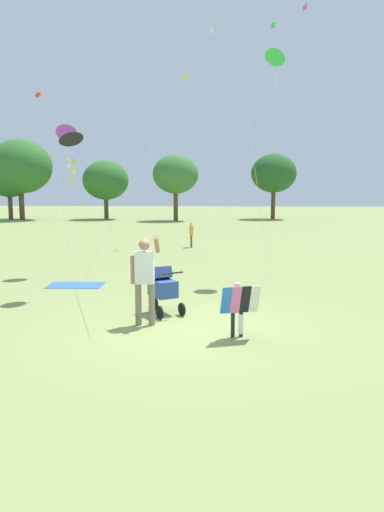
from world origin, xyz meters
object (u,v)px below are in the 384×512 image
Objects in this scene: stroller at (162,286)px; kite_orange_delta at (67,134)px; person_adult_flyer at (145,274)px; kite_green_novelty at (275,60)px; kite_adult_black at (72,141)px; picnic_blanket at (76,285)px; person_red_shirt at (191,232)px; child_with_butterfly_kite at (238,304)px.

kite_orange_delta is (-3.47, 4.79, 3.71)m from stroller.
kite_green_novelty is (2.97, 5.05, 5.20)m from person_adult_flyer.
kite_adult_black is at bearing -70.66° from kite_orange_delta.
kite_adult_black is 2.70× the size of picnic_blanket.
person_red_shirt is (3.44, 6.86, -3.64)m from kite_orange_delta.
child_with_butterfly_kite is 0.16× the size of kite_green_novelty.
picnic_blanket is (-2.74, -8.79, -0.67)m from person_red_shirt.
person_adult_flyer is 4.67m from picnic_blanket.
kite_green_novelty reaches higher than stroller.
kite_green_novelty is 8.40m from picnic_blanket.
person_red_shirt is at bearing 72.68° from picnic_blanket.
kite_adult_black reaches higher than stroller.
kite_adult_black is 3.51× the size of person_red_shirt.
stroller is at bearing -89.87° from person_red_shirt.
person_red_shirt reaches higher than picnic_blanket.
stroller is 11.64m from person_red_shirt.
kite_adult_black is at bearing 139.57° from child_with_butterfly_kite.
picnic_blanket is (-2.53, 3.79, -1.03)m from person_adult_flyer.
person_adult_flyer is at bearing -60.53° from kite_orange_delta.
stroller is at bearing -123.64° from kite_green_novelty.
child_with_butterfly_kite is at bearing -46.19° from picnic_blanket.
kite_orange_delta is (-5.03, 6.44, 3.69)m from child_with_butterfly_kite.
person_adult_flyer is 1.19× the size of picnic_blanket.
kite_orange_delta is at bearing 119.47° from person_adult_flyer.
child_with_butterfly_kite reaches higher than picnic_blanket.
person_adult_flyer is 1.05m from stroller.
kite_orange_delta reaches higher than person_adult_flyer.
person_adult_flyer is 0.27× the size of kite_green_novelty.
stroller is (0.24, 0.93, -0.43)m from person_adult_flyer.
person_red_shirt reaches higher than stroller.
child_with_butterfly_kite is 0.68× the size of picnic_blanket.
stroller is 0.71× the size of picnic_blanket.
person_adult_flyer is at bearing -56.28° from picnic_blanket.
person_red_shirt is 9.23m from picnic_blanket.
kite_green_novelty reaches higher than kite_orange_delta.
kite_green_novelty reaches higher than kite_adult_black.
person_red_shirt is at bearing 63.33° from kite_orange_delta.
kite_adult_black is at bearing 144.39° from stroller.
child_with_butterfly_kite is 6.28m from picnic_blanket.
stroller is 0.23× the size of kite_orange_delta.
person_red_shirt is (-2.76, 7.53, -5.55)m from kite_green_novelty.
picnic_blanket is at bearing 123.72° from person_adult_flyer.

